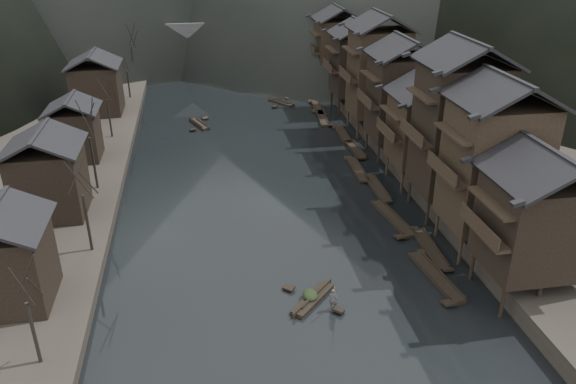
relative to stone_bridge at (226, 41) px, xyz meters
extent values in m
plane|color=black|center=(0.00, -72.00, -5.11)|extent=(300.00, 300.00, 0.00)
cube|color=#2D2823|center=(35.00, -32.00, -4.21)|extent=(40.00, 200.00, 1.80)
cylinder|color=black|center=(14.20, -82.40, -3.81)|extent=(0.30, 0.30, 2.90)
cylinder|color=black|center=(14.20, -77.60, -3.81)|extent=(0.30, 0.30, 2.90)
cylinder|color=black|center=(16.95, -82.40, -3.81)|extent=(0.30, 0.30, 2.90)
cylinder|color=black|center=(16.95, -77.60, -3.81)|extent=(0.30, 0.30, 2.90)
cube|color=black|center=(17.30, -80.00, 1.04)|extent=(7.00, 6.00, 7.09)
cube|color=black|center=(13.30, -80.00, 0.68)|extent=(1.20, 5.70, 0.25)
cylinder|color=black|center=(14.20, -75.40, -3.81)|extent=(0.30, 0.30, 2.90)
cylinder|color=black|center=(14.20, -70.60, -3.81)|extent=(0.30, 0.30, 2.90)
cylinder|color=black|center=(16.95, -75.40, -3.81)|extent=(0.30, 0.30, 2.90)
cylinder|color=black|center=(16.95, -70.60, -3.81)|extent=(0.30, 0.30, 2.90)
cube|color=black|center=(17.30, -73.00, 2.74)|extent=(7.00, 6.00, 10.51)
cube|color=black|center=(13.30, -73.00, 2.22)|extent=(1.20, 5.70, 0.25)
cylinder|color=black|center=(14.20, -68.40, -3.81)|extent=(0.30, 0.30, 2.90)
cylinder|color=black|center=(14.20, -63.60, -3.81)|extent=(0.30, 0.30, 2.90)
cylinder|color=black|center=(16.95, -68.40, -3.81)|extent=(0.30, 0.30, 2.90)
cylinder|color=black|center=(16.95, -63.60, -3.81)|extent=(0.30, 0.30, 2.90)
cube|color=black|center=(17.30, -66.00, 3.48)|extent=(7.00, 6.00, 11.98)
cube|color=black|center=(13.30, -66.00, 2.88)|extent=(1.20, 5.70, 0.25)
cylinder|color=black|center=(14.20, -61.40, -3.81)|extent=(0.30, 0.30, 2.90)
cylinder|color=black|center=(14.20, -56.60, -3.81)|extent=(0.30, 0.30, 2.90)
cylinder|color=black|center=(16.95, -61.40, -3.81)|extent=(0.30, 0.30, 2.90)
cylinder|color=black|center=(16.95, -56.60, -3.81)|extent=(0.30, 0.30, 2.90)
cube|color=black|center=(17.30, -59.00, 1.03)|extent=(7.00, 6.00, 7.08)
cube|color=black|center=(13.30, -59.00, 0.68)|extent=(1.20, 5.70, 0.25)
cylinder|color=black|center=(14.20, -53.40, -3.81)|extent=(0.30, 0.30, 2.90)
cylinder|color=black|center=(14.20, -48.60, -3.81)|extent=(0.30, 0.30, 2.90)
cylinder|color=black|center=(16.95, -53.40, -3.81)|extent=(0.30, 0.30, 2.90)
cylinder|color=black|center=(16.95, -48.60, -3.81)|extent=(0.30, 0.30, 2.90)
cube|color=black|center=(17.30, -51.00, 2.26)|extent=(7.00, 6.00, 9.53)
cube|color=black|center=(13.30, -51.00, 1.78)|extent=(1.20, 5.70, 0.25)
cylinder|color=black|center=(14.20, -44.40, -3.81)|extent=(0.30, 0.30, 2.90)
cylinder|color=black|center=(14.20, -39.60, -3.81)|extent=(0.30, 0.30, 2.90)
cylinder|color=black|center=(16.95, -44.40, -3.81)|extent=(0.30, 0.30, 2.90)
cylinder|color=black|center=(16.95, -39.60, -3.81)|extent=(0.30, 0.30, 2.90)
cube|color=black|center=(17.30, -42.00, 2.98)|extent=(7.00, 6.00, 10.99)
cube|color=black|center=(13.30, -42.00, 2.44)|extent=(1.20, 5.70, 0.25)
cylinder|color=black|center=(14.20, -34.40, -3.81)|extent=(0.30, 0.30, 2.90)
cylinder|color=black|center=(14.20, -29.60, -3.81)|extent=(0.30, 0.30, 2.90)
cylinder|color=black|center=(16.95, -34.40, -3.81)|extent=(0.30, 0.30, 2.90)
cylinder|color=black|center=(16.95, -29.60, -3.81)|extent=(0.30, 0.30, 2.90)
cube|color=black|center=(17.30, -32.00, 1.77)|extent=(7.00, 6.00, 8.55)
cube|color=black|center=(13.30, -32.00, 1.34)|extent=(1.20, 5.70, 0.25)
cylinder|color=black|center=(14.20, -22.40, -3.81)|extent=(0.30, 0.30, 2.90)
cylinder|color=black|center=(14.20, -17.60, -3.81)|extent=(0.30, 0.30, 2.90)
cylinder|color=black|center=(16.95, -22.40, -3.81)|extent=(0.30, 0.30, 2.90)
cylinder|color=black|center=(16.95, -17.60, -3.81)|extent=(0.30, 0.30, 2.90)
cube|color=black|center=(17.30, -20.00, 1.96)|extent=(7.00, 6.00, 8.95)
cube|color=black|center=(13.30, -20.00, 1.52)|extent=(1.20, 5.70, 0.25)
cube|color=black|center=(-20.50, -76.00, -0.91)|extent=(5.50, 5.50, 6.00)
cube|color=black|center=(-20.50, -62.00, -0.66)|extent=(6.00, 6.00, 6.50)
cube|color=black|center=(-20.50, -48.00, -1.01)|extent=(5.00, 5.00, 5.80)
cube|color=black|center=(-20.50, -30.00, -0.51)|extent=(6.50, 6.50, 6.80)
cylinder|color=black|center=(-17.00, -82.92, -1.65)|extent=(0.24, 0.24, 4.52)
cylinder|color=black|center=(-17.00, -69.52, -1.35)|extent=(0.24, 0.24, 5.12)
cylinder|color=black|center=(-17.00, -56.83, -1.13)|extent=(0.24, 0.24, 5.55)
cylinder|color=black|center=(-17.00, -40.97, -1.47)|extent=(0.24, 0.24, 4.87)
cylinder|color=black|center=(-17.00, -22.70, -1.90)|extent=(0.24, 0.24, 4.02)
cylinder|color=black|center=(-17.00, -10.51, -1.16)|extent=(0.24, 0.24, 5.49)
cube|color=black|center=(11.47, -77.02, -4.96)|extent=(1.99, 7.45, 0.30)
cube|color=black|center=(11.47, -77.02, -4.78)|extent=(2.02, 7.31, 0.10)
cube|color=black|center=(11.90, -73.51, -4.82)|extent=(1.04, 1.01, 0.36)
cube|color=black|center=(11.04, -80.53, -4.82)|extent=(1.04, 1.01, 0.36)
cube|color=black|center=(12.66, -72.87, -4.96)|extent=(1.43, 6.99, 0.30)
cube|color=black|center=(12.66, -72.87, -4.78)|extent=(1.48, 6.85, 0.10)
cube|color=black|center=(12.50, -69.54, -4.82)|extent=(0.97, 0.90, 0.35)
cube|color=black|center=(12.82, -76.20, -4.82)|extent=(0.97, 0.90, 0.35)
cube|color=black|center=(11.32, -66.99, -4.96)|extent=(2.12, 7.61, 0.30)
cube|color=black|center=(11.32, -66.99, -4.78)|extent=(2.15, 7.47, 0.10)
cube|color=black|center=(11.81, -63.41, -4.82)|extent=(1.05, 1.04, 0.36)
cube|color=black|center=(10.82, -70.57, -4.82)|extent=(1.05, 1.04, 0.36)
cube|color=black|center=(11.92, -60.28, -4.96)|extent=(1.17, 6.54, 0.30)
cube|color=black|center=(11.92, -60.28, -4.78)|extent=(1.23, 6.41, 0.10)
cube|color=black|center=(11.89, -57.15, -4.82)|extent=(0.94, 0.81, 0.34)
cube|color=black|center=(11.96, -63.42, -4.82)|extent=(0.94, 0.81, 0.34)
cube|color=black|center=(11.21, -54.88, -4.96)|extent=(1.40, 7.03, 0.30)
cube|color=black|center=(11.21, -54.88, -4.78)|extent=(1.44, 6.89, 0.10)
cube|color=black|center=(11.07, -51.53, -4.82)|extent=(0.97, 0.90, 0.35)
cube|color=black|center=(11.35, -58.23, -4.82)|extent=(0.97, 0.90, 0.35)
cube|color=black|center=(12.68, -48.75, -4.96)|extent=(1.20, 6.28, 0.30)
cube|color=black|center=(12.68, -48.75, -4.78)|extent=(1.25, 6.15, 0.10)
cube|color=black|center=(12.73, -45.75, -4.82)|extent=(0.95, 0.79, 0.33)
cube|color=black|center=(12.64, -51.76, -4.82)|extent=(0.95, 0.79, 0.33)
cube|color=black|center=(12.54, -43.12, -4.96)|extent=(1.45, 6.42, 0.30)
cube|color=black|center=(12.54, -43.12, -4.78)|extent=(1.50, 6.29, 0.10)
cube|color=black|center=(12.36, -40.07, -4.82)|extent=(0.98, 0.84, 0.33)
cube|color=black|center=(12.71, -46.18, -4.82)|extent=(0.98, 0.84, 0.33)
cube|color=black|center=(11.43, -35.71, -4.96)|extent=(2.00, 7.30, 0.30)
cube|color=black|center=(11.43, -35.71, -4.78)|extent=(2.03, 7.16, 0.10)
cube|color=black|center=(11.00, -32.27, -4.82)|extent=(1.04, 0.99, 0.36)
cube|color=black|center=(11.86, -39.15, -4.82)|extent=(1.04, 0.99, 0.36)
cube|color=black|center=(11.75, -30.69, -4.96)|extent=(1.62, 7.48, 0.30)
cube|color=black|center=(11.75, -30.69, -4.78)|extent=(1.66, 7.33, 0.10)
cube|color=black|center=(11.50, -27.13, -4.82)|extent=(1.00, 0.97, 0.36)
cube|color=black|center=(12.00, -34.24, -4.82)|extent=(1.00, 0.97, 0.36)
cube|color=black|center=(11.81, -23.31, -4.96)|extent=(1.73, 6.77, 0.30)
cube|color=black|center=(11.81, -23.31, -4.78)|extent=(1.77, 6.64, 0.10)
cube|color=black|center=(12.11, -20.11, -4.82)|extent=(1.01, 0.91, 0.34)
cube|color=black|center=(11.51, -26.51, -4.82)|extent=(1.01, 0.91, 0.34)
cube|color=black|center=(12.20, -18.96, -4.96)|extent=(1.57, 6.34, 0.30)
cube|color=black|center=(12.20, -18.96, -4.78)|extent=(1.61, 6.22, 0.10)
cube|color=black|center=(11.97, -15.95, -4.82)|extent=(0.99, 0.84, 0.33)
cube|color=black|center=(12.42, -21.96, -4.82)|extent=(0.99, 0.84, 0.33)
cube|color=black|center=(-6.39, -35.47, -4.96)|extent=(2.83, 5.31, 0.30)
cube|color=black|center=(-6.39, -35.47, -4.78)|extent=(2.84, 5.23, 0.10)
cube|color=black|center=(-5.48, -33.09, -4.82)|extent=(1.03, 0.92, 0.31)
cube|color=black|center=(-7.30, -37.85, -4.82)|extent=(1.03, 0.92, 0.31)
cube|color=black|center=(6.71, -26.88, -4.96)|extent=(3.66, 5.07, 0.30)
cube|color=black|center=(6.71, -26.88, -4.78)|extent=(3.64, 5.01, 0.10)
cube|color=black|center=(8.06, -24.69, -4.82)|extent=(1.07, 1.01, 0.31)
cube|color=black|center=(5.37, -29.06, -4.82)|extent=(1.07, 1.01, 0.31)
cube|color=#4C4C4F|center=(0.00, 0.00, 2.09)|extent=(40.00, 6.00, 1.60)
cube|color=#4C4C4F|center=(0.00, -2.70, 3.39)|extent=(40.00, 0.50, 1.00)
cube|color=#4C4C4F|center=(0.00, 2.70, 3.39)|extent=(40.00, 0.50, 1.00)
cube|color=#4C4C4F|center=(-14.00, 0.00, -1.91)|extent=(3.20, 6.00, 6.40)
cube|color=#4C4C4F|center=(-4.50, 0.00, -1.91)|extent=(3.20, 6.00, 6.40)
cube|color=#4C4C4F|center=(4.50, 0.00, -1.91)|extent=(3.20, 6.00, 6.40)
cube|color=#4C4C4F|center=(14.00, 0.00, -1.91)|extent=(3.20, 6.00, 6.40)
cube|color=black|center=(1.11, -78.34, -4.96)|extent=(4.00, 4.22, 0.30)
cube|color=black|center=(1.11, -78.34, -4.78)|extent=(3.97, 4.19, 0.10)
cube|color=black|center=(-0.44, -76.65, -4.82)|extent=(1.06, 1.04, 0.30)
cube|color=black|center=(2.66, -80.03, -4.82)|extent=(1.06, 1.04, 0.30)
ellipsoid|color=black|center=(0.95, -78.16, -4.33)|extent=(1.14, 1.50, 0.69)
imported|color=#4F4F52|center=(2.34, -79.67, -3.84)|extent=(0.71, 0.59, 1.67)
cylinder|color=#8C7A51|center=(2.54, -79.67, -1.47)|extent=(0.92, 2.17, 3.06)
camera|label=1|loc=(-6.43, -112.29, 20.71)|focal=35.00mm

